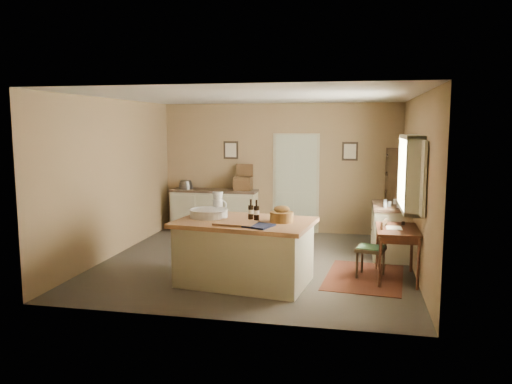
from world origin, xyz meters
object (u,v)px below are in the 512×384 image
at_px(work_island, 244,250).
at_px(desk_chair, 371,249).
at_px(right_cabinet, 391,230).
at_px(writing_desk, 397,234).
at_px(sideboard, 215,209).
at_px(shelving_unit, 396,196).

xyz_separation_m(work_island, desk_chair, (1.78, 0.62, -0.05)).
height_order(desk_chair, right_cabinet, right_cabinet).
height_order(writing_desk, desk_chair, desk_chair).
distance_m(sideboard, writing_desk, 4.45).
bearing_deg(work_island, sideboard, 120.52).
height_order(work_island, sideboard, work_island).
xyz_separation_m(writing_desk, shelving_unit, (0.15, 2.49, 0.23)).
bearing_deg(sideboard, shelving_unit, -3.10).
bearing_deg(work_island, right_cabinet, 49.46).
bearing_deg(shelving_unit, right_cabinet, -97.37).
distance_m(desk_chair, shelving_unit, 2.56).
bearing_deg(sideboard, desk_chair, -39.97).
distance_m(work_island, shelving_unit, 3.86).
distance_m(sideboard, shelving_unit, 3.72).
height_order(sideboard, shelving_unit, shelving_unit).
height_order(sideboard, writing_desk, sideboard).
bearing_deg(right_cabinet, writing_desk, -89.99).
distance_m(writing_desk, desk_chair, 0.44).
bearing_deg(work_island, desk_chair, 26.61).
bearing_deg(desk_chair, right_cabinet, 87.84).
relative_size(right_cabinet, shelving_unit, 0.63).
bearing_deg(sideboard, work_island, -67.01).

